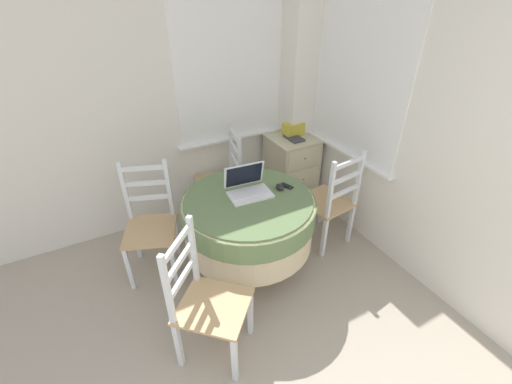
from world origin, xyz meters
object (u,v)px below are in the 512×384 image
(cell_phone, at_px, (286,186))
(book_on_cabinet, at_px, (294,138))
(computer_mouse, at_px, (280,187))
(round_dining_table, at_px, (248,218))
(laptop, at_px, (248,188))
(storage_box, at_px, (293,129))
(dining_chair_near_back_window, at_px, (223,180))
(dining_chair_left_flank, at_px, (150,225))
(dining_chair_near_right_window, at_px, (330,202))
(dining_chair_camera_near, at_px, (206,302))
(corner_cabinet, at_px, (291,169))

(cell_phone, bearing_deg, book_on_cabinet, 52.61)
(computer_mouse, height_order, book_on_cabinet, book_on_cabinet)
(round_dining_table, xyz_separation_m, laptop, (0.04, 0.08, 0.23))
(computer_mouse, bearing_deg, storage_box, 50.95)
(dining_chair_near_back_window, bearing_deg, dining_chair_left_flank, -154.51)
(dining_chair_near_back_window, xyz_separation_m, dining_chair_near_right_window, (0.70, -0.82, 0.00))
(computer_mouse, bearing_deg, dining_chair_near_right_window, -3.11)
(dining_chair_near_right_window, xyz_separation_m, book_on_cabinet, (0.10, 0.77, 0.31))
(dining_chair_camera_near, distance_m, book_on_cabinet, 2.00)
(dining_chair_near_back_window, distance_m, dining_chair_near_right_window, 1.08)
(round_dining_table, xyz_separation_m, storage_box, (0.96, 0.83, 0.28))
(dining_chair_near_back_window, height_order, dining_chair_near_right_window, same)
(round_dining_table, distance_m, dining_chair_near_right_window, 0.82)
(cell_phone, xyz_separation_m, dining_chair_near_back_window, (-0.25, 0.78, -0.28))
(dining_chair_left_flank, height_order, storage_box, dining_chair_left_flank)
(storage_box, bearing_deg, computer_mouse, -129.05)
(dining_chair_near_back_window, bearing_deg, storage_box, 2.15)
(dining_chair_camera_near, bearing_deg, cell_phone, 30.93)
(dining_chair_near_right_window, bearing_deg, round_dining_table, 177.94)
(laptop, xyz_separation_m, dining_chair_camera_near, (-0.62, -0.63, -0.32))
(computer_mouse, distance_m, dining_chair_near_back_window, 0.87)
(dining_chair_camera_near, bearing_deg, book_on_cabinet, 40.73)
(dining_chair_camera_near, relative_size, book_on_cabinet, 4.47)
(cell_phone, height_order, dining_chair_near_right_window, dining_chair_near_right_window)
(dining_chair_camera_near, xyz_separation_m, corner_cabinet, (1.51, 1.34, -0.08))
(laptop, xyz_separation_m, cell_phone, (0.32, -0.06, -0.04))
(computer_mouse, bearing_deg, dining_chair_near_back_window, 102.36)
(corner_cabinet, bearing_deg, round_dining_table, -139.84)
(dining_chair_near_back_window, height_order, dining_chair_left_flank, same)
(dining_chair_near_right_window, relative_size, dining_chair_left_flank, 1.00)
(cell_phone, relative_size, storage_box, 0.60)
(round_dining_table, bearing_deg, dining_chair_left_flank, 150.25)
(cell_phone, xyz_separation_m, dining_chair_camera_near, (-0.95, -0.57, -0.28))
(dining_chair_near_right_window, height_order, book_on_cabinet, dining_chair_near_right_window)
(laptop, bearing_deg, storage_box, 39.17)
(laptop, relative_size, dining_chair_near_right_window, 0.36)
(cell_phone, relative_size, dining_chair_camera_near, 0.13)
(laptop, distance_m, dining_chair_near_back_window, 0.79)
(laptop, relative_size, computer_mouse, 4.03)
(dining_chair_left_flank, bearing_deg, cell_phone, -20.17)
(dining_chair_near_back_window, relative_size, storage_box, 4.68)
(laptop, distance_m, corner_cabinet, 1.20)
(laptop, distance_m, computer_mouse, 0.26)
(dining_chair_near_right_window, bearing_deg, storage_box, 80.34)
(round_dining_table, bearing_deg, cell_phone, 1.91)
(dining_chair_camera_near, bearing_deg, dining_chair_near_right_window, 20.59)
(dining_chair_near_right_window, relative_size, corner_cabinet, 1.29)
(cell_phone, xyz_separation_m, dining_chair_left_flank, (-1.06, 0.39, -0.28))
(dining_chair_left_flank, relative_size, storage_box, 4.68)
(round_dining_table, height_order, dining_chair_near_right_window, dining_chair_near_right_window)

